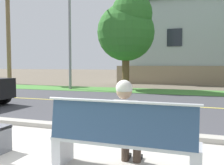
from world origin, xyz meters
The scene contains 13 objects.
ground_plane centered at (0.00, 8.00, 0.00)m, with size 140.00×140.00×0.00m, color #665B4C.
sidewalk_pavement centered at (0.00, 0.40, 0.01)m, with size 44.00×3.60×0.01m, color #B7B2A8.
curb_edge centered at (0.00, 2.35, 0.06)m, with size 44.00×0.30×0.11m, color #ADA89E.
street_asphalt centered at (0.00, 6.50, 0.00)m, with size 52.00×8.00×0.01m, color #424247.
road_centre_line centered at (0.00, 6.50, 0.01)m, with size 48.00×0.14×0.01m, color #E0CC4C.
far_verge_grass centered at (0.00, 11.47, 0.01)m, with size 48.00×2.80×0.02m, color #478438.
bench_right centered at (1.51, 0.45, 0.46)m, with size 2.01×0.48×1.01m.
seated_person_white centered at (1.52, 0.62, 0.68)m, with size 0.52×0.68×1.25m.
streetlamp centered at (-5.05, 11.26, 4.24)m, with size 0.24×2.10×7.45m.
shade_tree_far_left centered at (-1.74, 11.97, 3.63)m, with size 3.39×3.39×5.60m.
palm_tree_tall centered at (-11.87, 13.68, 6.26)m, with size 2.09×1.98×7.80m.
garden_wall centered at (2.53, 16.92, 0.70)m, with size 13.00×0.36×1.40m, color gray.
house_across_street centered at (3.35, 20.11, 3.52)m, with size 13.77×6.91×6.95m.
Camera 1 is at (2.50, -2.74, 1.45)m, focal length 41.31 mm.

